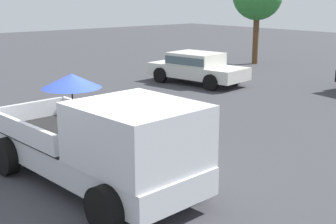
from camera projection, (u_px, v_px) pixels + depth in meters
ground_plane at (93, 185)px, 9.32m from camera, size 80.00×80.00×0.00m
pickup_truck_main at (106, 144)px, 8.75m from camera, size 5.16×2.51×2.20m
parked_sedan_near at (197, 66)px, 19.91m from camera, size 4.52×2.47×1.33m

